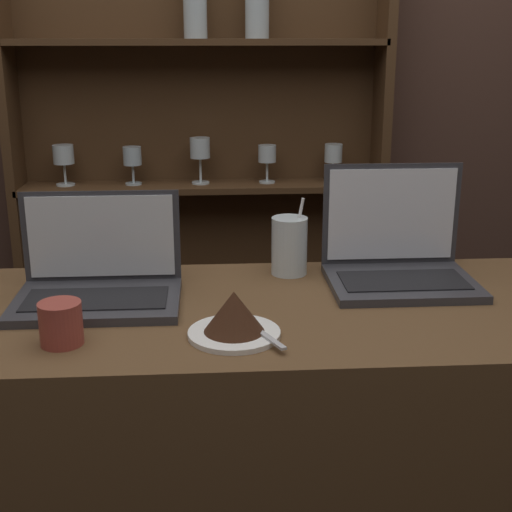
{
  "coord_description": "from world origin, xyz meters",
  "views": [
    {
      "loc": [
        -0.05,
        -1.06,
        1.5
      ],
      "look_at": [
        0.04,
        0.32,
        1.07
      ],
      "focal_mm": 50.0,
      "sensor_mm": 36.0,
      "label": 1
    }
  ],
  "objects_px": {
    "water_glass": "(289,246)",
    "laptop_far": "(398,257)",
    "cake_plate": "(234,317)",
    "coffee_cup": "(61,323)",
    "laptop_near": "(99,279)"
  },
  "relations": [
    {
      "from": "water_glass",
      "to": "coffee_cup",
      "type": "distance_m",
      "value": 0.58
    },
    {
      "from": "laptop_near",
      "to": "laptop_far",
      "type": "bearing_deg",
      "value": 6.68
    },
    {
      "from": "coffee_cup",
      "to": "cake_plate",
      "type": "bearing_deg",
      "value": 2.4
    },
    {
      "from": "water_glass",
      "to": "laptop_far",
      "type": "bearing_deg",
      "value": -15.84
    },
    {
      "from": "laptop_near",
      "to": "laptop_far",
      "type": "distance_m",
      "value": 0.66
    },
    {
      "from": "laptop_far",
      "to": "water_glass",
      "type": "relative_size",
      "value": 1.78
    },
    {
      "from": "laptop_near",
      "to": "coffee_cup",
      "type": "height_order",
      "value": "laptop_near"
    },
    {
      "from": "laptop_far",
      "to": "water_glass",
      "type": "distance_m",
      "value": 0.25
    },
    {
      "from": "laptop_near",
      "to": "coffee_cup",
      "type": "xyz_separation_m",
      "value": [
        -0.04,
        -0.22,
        -0.01
      ]
    },
    {
      "from": "water_glass",
      "to": "coffee_cup",
      "type": "height_order",
      "value": "water_glass"
    },
    {
      "from": "laptop_far",
      "to": "water_glass",
      "type": "height_order",
      "value": "laptop_far"
    },
    {
      "from": "cake_plate",
      "to": "coffee_cup",
      "type": "relative_size",
      "value": 2.26
    },
    {
      "from": "laptop_far",
      "to": "coffee_cup",
      "type": "bearing_deg",
      "value": -156.44
    },
    {
      "from": "laptop_far",
      "to": "cake_plate",
      "type": "distance_m",
      "value": 0.47
    },
    {
      "from": "laptop_near",
      "to": "cake_plate",
      "type": "height_order",
      "value": "laptop_near"
    }
  ]
}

